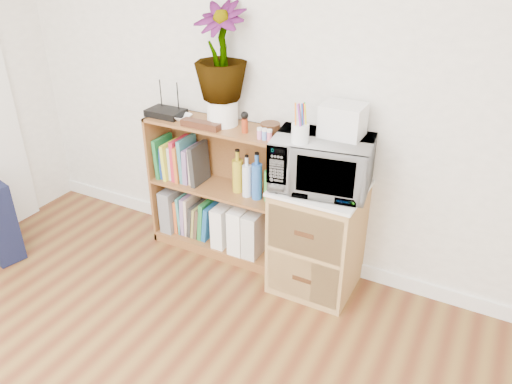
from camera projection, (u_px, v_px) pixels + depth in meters
The scene contains 21 objects.
skirting_board at pixel (274, 245), 3.58m from camera, with size 4.00×0.02×0.10m, color white.
bookshelf at pixel (220, 190), 3.42m from camera, with size 1.00×0.30×0.95m, color brown.
wicker_unit at pixel (317, 239), 3.11m from camera, with size 0.50×0.45×0.70m, color #9E7542.
microwave at pixel (322, 163), 2.85m from camera, with size 0.56×0.38×0.31m, color white.
pen_cup at pixel (300, 133), 2.70m from camera, with size 0.10×0.10×0.11m, color silver.
small_appliance at pixel (343, 120), 2.77m from camera, with size 0.23×0.19×0.18m, color silver.
router at pixel (166, 113), 3.33m from camera, with size 0.24×0.17×0.04m, color black.
white_bowl at pixel (181, 117), 3.27m from camera, with size 0.13×0.13×0.03m, color white.
plant_pot at pixel (222, 112), 3.16m from camera, with size 0.20×0.20×0.17m, color white.
potted_plant at pixel (220, 52), 2.98m from camera, with size 0.32×0.32×0.58m, color #28652E.
trinket_box at pixel (201, 125), 3.13m from camera, with size 0.27×0.07×0.04m, color #341A0E.
kokeshi_doll at pixel (245, 126), 3.05m from camera, with size 0.04×0.04×0.09m, color #9B3013.
wooden_bowl at pixel (270, 129), 3.03m from camera, with size 0.12×0.12×0.07m, color #351D0E.
paint_jars at pixel (264, 135), 2.95m from camera, with size 0.11×0.04×0.06m, color #D77787.
file_box at pixel (175, 207), 3.70m from camera, with size 0.10×0.26×0.32m, color slate.
magazine_holder_left at pixel (225, 224), 3.51m from camera, with size 0.09×0.24×0.30m, color white.
magazine_holder_mid at pixel (243, 227), 3.45m from camera, with size 0.10×0.26×0.33m, color white.
magazine_holder_right at pixel (256, 231), 3.40m from camera, with size 0.10×0.26×0.32m, color silver.
cookbooks at pixel (183, 160), 3.46m from camera, with size 0.33×0.20×0.31m.
liquor_bottles at pixel (252, 175), 3.23m from camera, with size 0.30×0.07×0.31m.
lower_books at pixel (197, 216), 3.63m from camera, with size 0.30×0.19×0.30m.
Camera 1 is at (1.28, -0.45, 2.07)m, focal length 35.00 mm.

